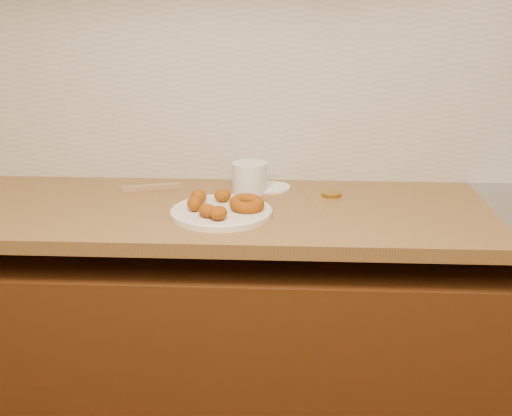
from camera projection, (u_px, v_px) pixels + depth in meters
The scene contains 11 objects.
wall_back at pixel (322, 43), 2.04m from camera, with size 4.00×0.02×2.70m, color tan.
base_cabinet at pixel (316, 359), 2.06m from camera, with size 3.60×0.60×0.77m, color #47220E.
butcher_block at pixel (105, 210), 1.93m from camera, with size 2.30×0.62×0.04m, color olive.
backsplash at pixel (320, 91), 2.08m from camera, with size 3.60×0.02×0.60m, color beige.
donut_plate at pixel (221, 212), 1.83m from camera, with size 0.29×0.29×0.02m, color silver.
ring_donut at pixel (247, 203), 1.82m from camera, with size 0.10×0.10×0.03m, color #874001.
fried_dough_chunks at pixel (209, 204), 1.81m from camera, with size 0.14×0.23×0.04m.
plastic_tub at pixel (250, 177), 2.04m from camera, with size 0.11×0.11×0.09m, color silver.
tub_lid at pixel (271, 187), 2.08m from camera, with size 0.12×0.12×0.01m, color white.
brass_jar_lid at pixel (331, 194), 2.00m from camera, with size 0.06×0.06×0.01m, color #A68024.
wooden_utensil at pixel (152, 187), 2.07m from camera, with size 0.19×0.02×0.01m, color #95754F.
Camera 1 is at (-0.10, -0.11, 1.50)m, focal length 45.00 mm.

